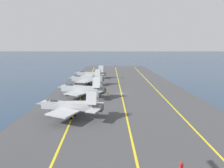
# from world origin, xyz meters

# --- Properties ---
(ground_plane) EXTENTS (2000.00, 2000.00, 0.00)m
(ground_plane) POSITION_xyz_m (0.00, 0.00, 0.00)
(ground_plane) COLOR navy
(carrier_deck) EXTENTS (202.83, 46.37, 0.40)m
(carrier_deck) POSITION_xyz_m (0.00, 0.00, 0.20)
(carrier_deck) COLOR #424244
(carrier_deck) RESTS_ON ground
(deck_stripe_foul_line) EXTENTS (182.50, 5.12, 0.01)m
(deck_stripe_foul_line) POSITION_xyz_m (0.00, -12.75, 0.40)
(deck_stripe_foul_line) COLOR yellow
(deck_stripe_foul_line) RESTS_ON carrier_deck
(deck_stripe_centerline) EXTENTS (182.55, 0.36, 0.01)m
(deck_stripe_centerline) POSITION_xyz_m (0.00, 0.00, 0.40)
(deck_stripe_centerline) COLOR yellow
(deck_stripe_centerline) RESTS_ON carrier_deck
(deck_stripe_edge_line) EXTENTS (182.40, 8.07, 0.01)m
(deck_stripe_edge_line) POSITION_xyz_m (0.00, 12.75, 0.40)
(deck_stripe_edge_line) COLOR yellow
(deck_stripe_edge_line) RESTS_ON carrier_deck
(parked_jet_nearest) EXTENTS (11.99, 15.48, 6.20)m
(parked_jet_nearest) POSITION_xyz_m (-23.67, 12.26, 3.06)
(parked_jet_nearest) COLOR #A8AAAF
(parked_jet_nearest) RESTS_ON carrier_deck
(parked_jet_second) EXTENTS (12.33, 16.39, 6.56)m
(parked_jet_second) POSITION_xyz_m (-5.17, 12.54, 2.92)
(parked_jet_second) COLOR #9EA3A8
(parked_jet_second) RESTS_ON carrier_deck
(parked_jet_third) EXTENTS (12.40, 15.26, 6.39)m
(parked_jet_third) POSITION_xyz_m (15.98, 13.60, 2.83)
(parked_jet_third) COLOR #9EA3A8
(parked_jet_third) RESTS_ON carrier_deck
(parked_jet_fourth) EXTENTS (13.13, 16.82, 6.31)m
(parked_jet_fourth) POSITION_xyz_m (34.36, 13.79, 2.64)
(parked_jet_fourth) COLOR #9EA3A8
(parked_jet_fourth) RESTS_ON carrier_deck
(crew_green_vest) EXTENTS (0.44, 0.46, 1.74)m
(crew_green_vest) POSITION_xyz_m (32.80, -1.93, 1.36)
(crew_green_vest) COLOR #383328
(crew_green_vest) RESTS_ON carrier_deck
(crew_red_vest) EXTENTS (0.37, 0.44, 1.73)m
(crew_red_vest) POSITION_xyz_m (-43.36, -4.87, 1.35)
(crew_red_vest) COLOR #232328
(crew_red_vest) RESTS_ON carrier_deck
(crew_yellow_vest) EXTENTS (0.31, 0.41, 1.81)m
(crew_yellow_vest) POSITION_xyz_m (-5.99, 4.31, 1.39)
(crew_yellow_vest) COLOR #4C473D
(crew_yellow_vest) RESTS_ON carrier_deck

